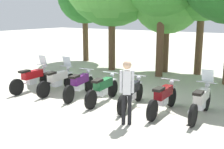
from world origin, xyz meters
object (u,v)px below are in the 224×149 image
motorcycle_0 (32,78)px  motorcycle_4 (131,93)px  motorcycle_5 (163,98)px  motorcycle_1 (58,80)px  motorcycle_3 (103,88)px  motorcycle_6 (201,101)px  person_0 (127,87)px  motorcycle_2 (80,84)px

motorcycle_0 → motorcycle_4: (4.38, 0.39, -0.01)m
motorcycle_4 → motorcycle_5: same height
motorcycle_0 → motorcycle_1: same height
motorcycle_3 → motorcycle_6: 3.32m
motorcycle_3 → person_0: bearing=-132.4°
motorcycle_4 → motorcycle_6: (2.20, 0.33, 0.01)m
motorcycle_0 → person_0: 5.13m
motorcycle_2 → motorcycle_4: size_ratio=1.00×
motorcycle_6 → motorcycle_0: bearing=94.4°
person_0 → motorcycle_4: bearing=-4.8°
motorcycle_0 → person_0: (5.00, -0.98, 0.57)m
motorcycle_1 → motorcycle_5: (4.39, 0.14, -0.01)m
motorcycle_5 → motorcycle_6: motorcycle_6 is taller
motorcycle_4 → motorcycle_5: 1.10m
motorcycle_1 → motorcycle_5: motorcycle_1 is taller
motorcycle_1 → motorcycle_4: size_ratio=1.01×
motorcycle_1 → person_0: 4.16m
motorcycle_0 → motorcycle_6: size_ratio=1.00×
motorcycle_3 → motorcycle_1: bearing=83.8°
motorcycle_2 → motorcycle_4: same height
motorcycle_4 → person_0: size_ratio=1.19×
motorcycle_4 → motorcycle_5: bearing=-95.7°
motorcycle_2 → motorcycle_3: bearing=-104.1°
motorcycle_1 → person_0: person_0 is taller
motorcycle_1 → motorcycle_6: bearing=-90.1°
motorcycle_3 → motorcycle_4: same height
motorcycle_3 → motorcycle_6: bearing=-88.4°
motorcycle_1 → motorcycle_6: (5.48, 0.41, 0.00)m
motorcycle_2 → motorcycle_6: bearing=-96.3°
motorcycle_0 → motorcycle_2: 2.22m
motorcycle_2 → motorcycle_0: bearing=88.1°
motorcycle_6 → person_0: person_0 is taller
motorcycle_3 → motorcycle_4: 1.10m
motorcycle_2 → motorcycle_3: same height
motorcycle_3 → motorcycle_0: bearing=89.3°
motorcycle_1 → motorcycle_5: size_ratio=1.00×
motorcycle_0 → motorcycle_1: bearing=-76.4°
motorcycle_3 → motorcycle_5: bearing=-91.7°
motorcycle_3 → person_0: person_0 is taller
motorcycle_5 → person_0: size_ratio=1.20×
motorcycle_0 → motorcycle_5: 5.50m
motorcycle_4 → motorcycle_2: bearing=81.9°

